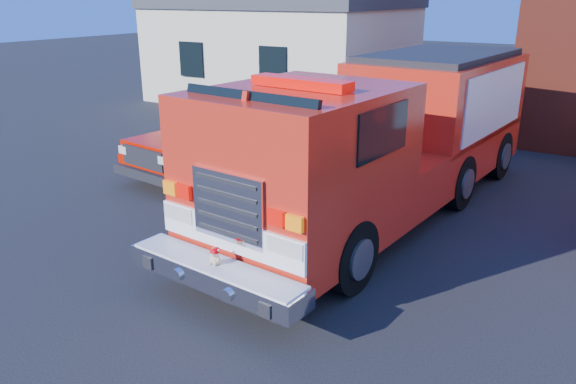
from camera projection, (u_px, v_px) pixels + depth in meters
The scene contains 4 objects.
ground at pixel (320, 237), 11.01m from camera, with size 100.00×100.00×0.00m, color black.
side_building at pixel (285, 49), 25.17m from camera, with size 10.20×8.20×4.35m.
fire_engine at pixel (388, 136), 11.83m from camera, with size 3.80×10.75×3.25m.
pickup_truck at pixel (227, 135), 15.24m from camera, with size 2.75×6.02×1.91m.
Camera 1 is at (4.79, -8.90, 4.49)m, focal length 35.00 mm.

